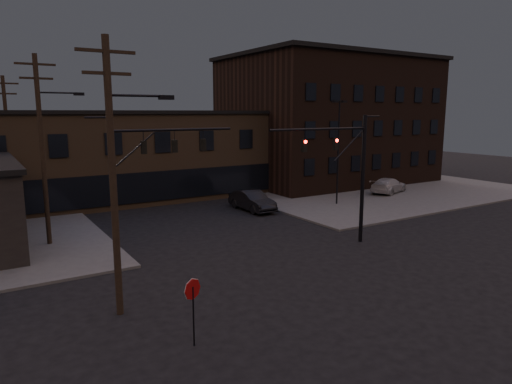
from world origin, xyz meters
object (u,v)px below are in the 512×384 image
(traffic_signal_near, at_px, (350,166))
(stop_sign, at_px, (193,296))
(traffic_signal_far, at_px, (136,172))
(parked_car_lot_b, at_px, (389,185))
(parked_car_lot_a, at_px, (300,183))
(car_crossing, at_px, (252,201))

(traffic_signal_near, height_order, stop_sign, traffic_signal_near)
(traffic_signal_far, bearing_deg, traffic_signal_near, -16.17)
(parked_car_lot_b, bearing_deg, stop_sign, 102.21)
(stop_sign, bearing_deg, parked_car_lot_a, 46.10)
(traffic_signal_near, xyz_separation_m, parked_car_lot_a, (9.17, 16.93, -4.09))
(parked_car_lot_a, bearing_deg, stop_sign, 133.58)
(traffic_signal_far, bearing_deg, parked_car_lot_a, 32.29)
(traffic_signal_far, height_order, parked_car_lot_b, traffic_signal_far)
(stop_sign, bearing_deg, traffic_signal_far, 82.68)
(parked_car_lot_b, bearing_deg, traffic_signal_far, 86.28)
(traffic_signal_near, xyz_separation_m, stop_sign, (-13.36, -6.49, -3.09))
(parked_car_lot_a, bearing_deg, parked_car_lot_b, -134.68)
(traffic_signal_far, xyz_separation_m, parked_car_lot_b, (27.88, 7.42, -4.12))
(stop_sign, distance_m, parked_car_lot_a, 32.50)
(traffic_signal_near, distance_m, parked_car_lot_b, 19.63)
(traffic_signal_near, relative_size, stop_sign, 3.23)
(traffic_signal_near, height_order, car_crossing, traffic_signal_near)
(traffic_signal_near, height_order, parked_car_lot_a, traffic_signal_near)
(parked_car_lot_b, bearing_deg, parked_car_lot_a, 29.22)
(traffic_signal_far, relative_size, stop_sign, 3.23)
(parked_car_lot_b, xyz_separation_m, car_crossing, (-15.66, 0.71, -0.06))
(traffic_signal_far, xyz_separation_m, parked_car_lot_a, (21.25, 13.43, -4.17))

